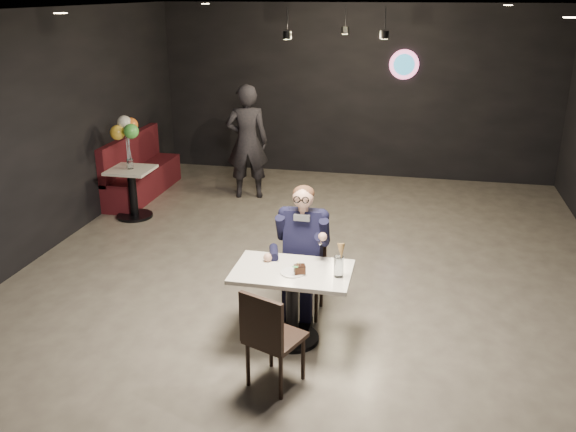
% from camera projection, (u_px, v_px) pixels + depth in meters
% --- Properties ---
extents(floor, '(9.00, 9.00, 0.00)m').
position_uv_depth(floor, '(311.00, 281.00, 7.13)').
color(floor, gray).
rests_on(floor, ground).
extents(wall_sign, '(0.50, 0.06, 0.50)m').
position_uv_depth(wall_sign, '(404.00, 64.00, 10.37)').
color(wall_sign, pink).
rests_on(wall_sign, floor).
extents(pendant_lights, '(1.40, 1.20, 0.36)m').
position_uv_depth(pendant_lights, '(340.00, 16.00, 7.96)').
color(pendant_lights, black).
rests_on(pendant_lights, floor).
extents(main_table, '(1.10, 0.70, 0.75)m').
position_uv_depth(main_table, '(292.00, 305.00, 5.80)').
color(main_table, white).
rests_on(main_table, floor).
extents(chair_far, '(0.42, 0.46, 0.92)m').
position_uv_depth(chair_far, '(303.00, 273.00, 6.28)').
color(chair_far, black).
rests_on(chair_far, floor).
extents(chair_near, '(0.56, 0.58, 0.92)m').
position_uv_depth(chair_near, '(276.00, 336.00, 5.14)').
color(chair_near, black).
rests_on(chair_near, floor).
extents(seated_man, '(0.60, 0.80, 1.44)m').
position_uv_depth(seated_man, '(303.00, 250.00, 6.18)').
color(seated_man, black).
rests_on(seated_man, floor).
extents(dessert_plate, '(0.23, 0.23, 0.01)m').
position_uv_depth(dessert_plate, '(293.00, 273.00, 5.60)').
color(dessert_plate, white).
rests_on(dessert_plate, main_table).
extents(cake_slice, '(0.12, 0.11, 0.07)m').
position_uv_depth(cake_slice, '(300.00, 269.00, 5.57)').
color(cake_slice, black).
rests_on(cake_slice, dessert_plate).
extents(mint_leaf, '(0.06, 0.04, 0.01)m').
position_uv_depth(mint_leaf, '(295.00, 267.00, 5.52)').
color(mint_leaf, '#2C883A').
rests_on(mint_leaf, cake_slice).
extents(sundae_glass, '(0.09, 0.09, 0.20)m').
position_uv_depth(sundae_glass, '(339.00, 267.00, 5.51)').
color(sundae_glass, silver).
rests_on(sundae_glass, main_table).
extents(wafer_cone, '(0.09, 0.09, 0.14)m').
position_uv_depth(wafer_cone, '(341.00, 251.00, 5.45)').
color(wafer_cone, tan).
rests_on(wafer_cone, sundae_glass).
extents(booth_bench, '(0.50, 2.00, 1.00)m').
position_uv_depth(booth_bench, '(142.00, 166.00, 9.93)').
color(booth_bench, '#4C1018').
rests_on(booth_bench, floor).
extents(side_table, '(0.61, 0.61, 0.76)m').
position_uv_depth(side_table, '(133.00, 193.00, 9.00)').
color(side_table, white).
rests_on(side_table, floor).
extents(balloon_vase, '(0.10, 0.10, 0.14)m').
position_uv_depth(balloon_vase, '(130.00, 164.00, 8.84)').
color(balloon_vase, silver).
rests_on(balloon_vase, side_table).
extents(balloon_bunch, '(0.39, 0.39, 0.64)m').
position_uv_depth(balloon_bunch, '(128.00, 137.00, 8.70)').
color(balloon_bunch, yellow).
rests_on(balloon_bunch, balloon_vase).
extents(passerby, '(0.75, 0.59, 1.83)m').
position_uv_depth(passerby, '(247.00, 142.00, 9.72)').
color(passerby, black).
rests_on(passerby, floor).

